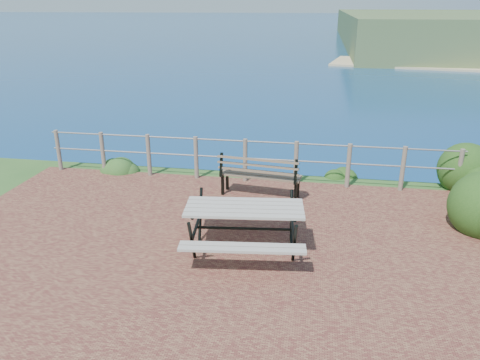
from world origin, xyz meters
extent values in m
cube|color=brown|center=(0.00, 0.00, 0.00)|extent=(10.00, 7.00, 0.12)
plane|color=#135777|center=(0.00, 200.00, 0.00)|extent=(1200.00, 1200.00, 0.00)
cylinder|color=#6B5B4C|center=(-4.60, 3.35, 0.52)|extent=(0.10, 0.10, 1.00)
cylinder|color=#6B5B4C|center=(-3.45, 3.35, 0.52)|extent=(0.10, 0.10, 1.00)
cylinder|color=#6B5B4C|center=(-2.30, 3.35, 0.52)|extent=(0.10, 0.10, 1.00)
cylinder|color=#6B5B4C|center=(-1.15, 3.35, 0.52)|extent=(0.10, 0.10, 1.00)
cylinder|color=#6B5B4C|center=(0.00, 3.35, 0.52)|extent=(0.10, 0.10, 1.00)
cylinder|color=#6B5B4C|center=(1.15, 3.35, 0.52)|extent=(0.10, 0.10, 1.00)
cylinder|color=#6B5B4C|center=(2.30, 3.35, 0.52)|extent=(0.10, 0.10, 1.00)
cylinder|color=#6B5B4C|center=(3.45, 3.35, 0.52)|extent=(0.10, 0.10, 1.00)
cylinder|color=#6B5B4C|center=(4.60, 3.35, 0.52)|extent=(0.10, 0.10, 1.00)
cylinder|color=slate|center=(0.00, 3.35, 0.97)|extent=(9.40, 0.04, 0.04)
cylinder|color=slate|center=(0.00, 3.35, 0.57)|extent=(9.40, 0.04, 0.04)
cube|color=gray|center=(0.50, 0.13, 0.80)|extent=(1.97, 0.99, 0.04)
cube|color=gray|center=(0.50, 0.13, 0.48)|extent=(1.91, 0.48, 0.04)
cube|color=gray|center=(0.50, 0.13, 0.48)|extent=(1.91, 0.48, 0.04)
cylinder|color=black|center=(0.50, 0.13, 0.43)|extent=(1.62, 0.23, 0.05)
cube|color=brown|center=(0.45, 2.52, 0.49)|extent=(1.73, 0.62, 0.04)
cube|color=brown|center=(0.45, 2.52, 0.78)|extent=(1.70, 0.33, 0.39)
cube|color=black|center=(0.45, 2.52, 0.25)|extent=(0.06, 0.07, 0.47)
cube|color=black|center=(0.45, 2.52, 0.25)|extent=(0.06, 0.07, 0.47)
cube|color=black|center=(0.45, 2.52, 0.25)|extent=(0.06, 0.07, 0.47)
cube|color=black|center=(0.45, 2.52, 0.25)|extent=(0.06, 0.07, 0.47)
ellipsoid|color=#245A21|center=(-3.17, 3.64, 0.00)|extent=(0.84, 0.84, 0.61)
ellipsoid|color=#1A4114|center=(2.21, 4.22, 0.00)|extent=(0.68, 0.68, 0.38)
camera|label=1|loc=(1.58, -6.63, 3.88)|focal=35.00mm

